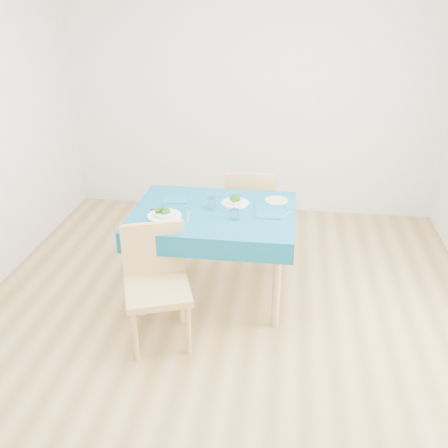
# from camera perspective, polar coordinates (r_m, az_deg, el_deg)

# --- Properties ---
(room_shell) EXTENTS (4.02, 4.52, 2.73)m
(room_shell) POSITION_cam_1_polar(r_m,az_deg,el_deg) (3.23, 0.00, 7.99)
(room_shell) COLOR olive
(room_shell) RESTS_ON ground
(table) EXTENTS (1.24, 0.94, 0.76)m
(table) POSITION_cam_1_polar(r_m,az_deg,el_deg) (4.01, -1.15, -3.45)
(table) COLOR navy
(table) RESTS_ON ground
(chair_near) EXTENTS (0.58, 0.60, 1.10)m
(chair_near) POSITION_cam_1_polar(r_m,az_deg,el_deg) (3.43, -7.72, -5.84)
(chair_near) COLOR tan
(chair_near) RESTS_ON ground
(chair_far) EXTENTS (0.47, 0.51, 1.12)m
(chair_far) POSITION_cam_1_polar(r_m,az_deg,el_deg) (4.65, 3.08, 3.23)
(chair_far) COLOR tan
(chair_far) RESTS_ON ground
(bowl_near) EXTENTS (0.26, 0.26, 0.08)m
(bowl_near) POSITION_cam_1_polar(r_m,az_deg,el_deg) (3.76, -6.84, 1.39)
(bowl_near) COLOR white
(bowl_near) RESTS_ON table
(bowl_far) EXTENTS (0.22, 0.22, 0.07)m
(bowl_far) POSITION_cam_1_polar(r_m,az_deg,el_deg) (3.96, 1.29, 2.79)
(bowl_far) COLOR white
(bowl_far) RESTS_ON table
(fork_near) EXTENTS (0.09, 0.17, 0.00)m
(fork_near) POSITION_cam_1_polar(r_m,az_deg,el_deg) (3.83, -8.03, 1.21)
(fork_near) COLOR silver
(fork_near) RESTS_ON table
(knife_near) EXTENTS (0.04, 0.22, 0.00)m
(knife_near) POSITION_cam_1_polar(r_m,az_deg,el_deg) (3.73, -4.14, 0.73)
(knife_near) COLOR silver
(knife_near) RESTS_ON table
(fork_far) EXTENTS (0.07, 0.17, 0.00)m
(fork_far) POSITION_cam_1_polar(r_m,az_deg,el_deg) (3.96, 0.35, 2.30)
(fork_far) COLOR silver
(fork_far) RESTS_ON table
(knife_far) EXTENTS (0.11, 0.19, 0.00)m
(knife_far) POSITION_cam_1_polar(r_m,az_deg,el_deg) (3.78, 6.88, 0.95)
(knife_far) COLOR silver
(knife_far) RESTS_ON table
(napkin_near) EXTENTS (0.22, 0.17, 0.01)m
(napkin_near) POSITION_cam_1_polar(r_m,az_deg,el_deg) (4.04, -5.68, 2.70)
(napkin_near) COLOR #0E5679
(napkin_near) RESTS_ON table
(napkin_far) EXTENTS (0.20, 0.14, 0.01)m
(napkin_far) POSITION_cam_1_polar(r_m,az_deg,el_deg) (3.78, 5.19, 1.06)
(napkin_far) COLOR #0E5679
(napkin_far) RESTS_ON table
(tumbler_center) EXTENTS (0.07, 0.07, 0.09)m
(tumbler_center) POSITION_cam_1_polar(r_m,az_deg,el_deg) (3.86, -1.49, 2.37)
(tumbler_center) COLOR white
(tumbler_center) RESTS_ON table
(tumbler_side) EXTENTS (0.06, 0.06, 0.08)m
(tumbler_side) POSITION_cam_1_polar(r_m,az_deg,el_deg) (3.68, 1.23, 1.09)
(tumbler_side) COLOR white
(tumbler_side) RESTS_ON table
(side_plate) EXTENTS (0.19, 0.19, 0.01)m
(side_plate) POSITION_cam_1_polar(r_m,az_deg,el_deg) (4.04, 6.00, 2.70)
(side_plate) COLOR #CBDC6B
(side_plate) RESTS_ON table
(bread_slice) EXTENTS (0.11, 0.11, 0.01)m
(bread_slice) POSITION_cam_1_polar(r_m,az_deg,el_deg) (4.04, 6.01, 2.86)
(bread_slice) COLOR beige
(bread_slice) RESTS_ON side_plate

